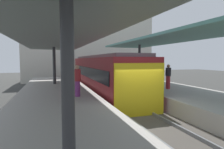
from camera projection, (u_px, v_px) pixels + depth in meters
ground_plane at (139, 120)px, 9.36m from camera, size 80.00×80.00×0.00m
platform_left at (59, 117)px, 8.16m from camera, size 4.40×28.00×1.00m
platform_right at (201, 104)px, 10.50m from camera, size 4.40×28.00×1.00m
track_ballast at (139, 118)px, 9.36m from camera, size 3.20×28.00×0.20m
rail_near_side at (125, 116)px, 9.12m from camera, size 0.08×28.00×0.14m
rail_far_side at (152, 113)px, 9.57m from camera, size 0.08×28.00×0.14m
commuter_train at (102, 75)px, 15.79m from camera, size 2.78×14.12×3.10m
canopy_left at (56, 38)px, 9.21m from camera, size 4.18×21.00×3.14m
canopy_right at (186, 37)px, 11.53m from camera, size 4.18×21.00×3.50m
platform_sign at (153, 64)px, 15.84m from camera, size 0.90×0.08×2.21m
litter_bin at (144, 80)px, 14.42m from camera, size 0.44×0.44×0.80m
passenger_mid_platform at (77, 80)px, 10.08m from camera, size 0.36×0.36×1.68m
passenger_far_end at (168, 76)px, 12.73m from camera, size 0.36×0.36×1.65m
station_building_backdrop at (88, 43)px, 28.33m from camera, size 18.00×6.00×11.00m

